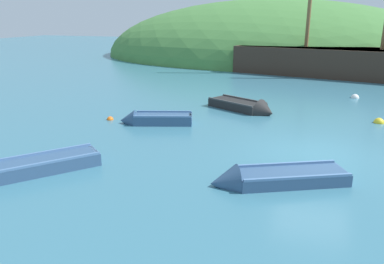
{
  "coord_description": "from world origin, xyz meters",
  "views": [
    {
      "loc": [
        -0.16,
        -12.06,
        4.3
      ],
      "look_at": [
        -4.48,
        0.62,
        0.12
      ],
      "focal_mm": 35.09,
      "sensor_mm": 36.0,
      "label": 1
    }
  ],
  "objects_px": {
    "rowboat_far": "(26,170)",
    "buoy_yellow": "(379,123)",
    "rowboat_outer_right": "(270,180)",
    "buoy_white": "(355,98)",
    "rowboat_center": "(154,120)",
    "rowboat_near_dock": "(246,108)",
    "sailing_ship": "(346,66)",
    "buoy_orange": "(110,120)"
  },
  "relations": [
    {
      "from": "sailing_ship",
      "to": "buoy_white",
      "type": "xyz_separation_m",
      "value": [
        0.18,
        -7.88,
        -0.78
      ]
    },
    {
      "from": "sailing_ship",
      "to": "buoy_yellow",
      "type": "xyz_separation_m",
      "value": [
        0.78,
        -12.9,
        -0.78
      ]
    },
    {
      "from": "rowboat_center",
      "to": "rowboat_outer_right",
      "type": "relative_size",
      "value": 0.83
    },
    {
      "from": "buoy_orange",
      "to": "buoy_white",
      "type": "distance_m",
      "value": 13.17
    },
    {
      "from": "rowboat_outer_right",
      "to": "rowboat_near_dock",
      "type": "bearing_deg",
      "value": -100.82
    },
    {
      "from": "sailing_ship",
      "to": "buoy_white",
      "type": "distance_m",
      "value": 7.92
    },
    {
      "from": "buoy_white",
      "to": "buoy_yellow",
      "type": "bearing_deg",
      "value": -83.23
    },
    {
      "from": "rowboat_near_dock",
      "to": "buoy_orange",
      "type": "height_order",
      "value": "rowboat_near_dock"
    },
    {
      "from": "rowboat_center",
      "to": "buoy_orange",
      "type": "distance_m",
      "value": 2.03
    },
    {
      "from": "sailing_ship",
      "to": "rowboat_outer_right",
      "type": "bearing_deg",
      "value": 93.01
    },
    {
      "from": "sailing_ship",
      "to": "rowboat_near_dock",
      "type": "bearing_deg",
      "value": 79.42
    },
    {
      "from": "rowboat_near_dock",
      "to": "rowboat_far",
      "type": "xyz_separation_m",
      "value": [
        -4.44,
        -9.33,
        -0.0
      ]
    },
    {
      "from": "sailing_ship",
      "to": "rowboat_outer_right",
      "type": "height_order",
      "value": "sailing_ship"
    },
    {
      "from": "rowboat_far",
      "to": "buoy_yellow",
      "type": "bearing_deg",
      "value": 171.62
    },
    {
      "from": "sailing_ship",
      "to": "rowboat_center",
      "type": "distance_m",
      "value": 17.96
    },
    {
      "from": "sailing_ship",
      "to": "rowboat_near_dock",
      "type": "distance_m",
      "value": 13.54
    },
    {
      "from": "sailing_ship",
      "to": "rowboat_near_dock",
      "type": "relative_size",
      "value": 5.25
    },
    {
      "from": "buoy_yellow",
      "to": "rowboat_far",
      "type": "bearing_deg",
      "value": -138.25
    },
    {
      "from": "sailing_ship",
      "to": "rowboat_outer_right",
      "type": "xyz_separation_m",
      "value": [
        -2.74,
        -20.35,
        -0.67
      ]
    },
    {
      "from": "rowboat_near_dock",
      "to": "sailing_ship",
      "type": "bearing_deg",
      "value": 95.72
    },
    {
      "from": "buoy_white",
      "to": "rowboat_far",
      "type": "bearing_deg",
      "value": -124.13
    },
    {
      "from": "rowboat_near_dock",
      "to": "rowboat_outer_right",
      "type": "xyz_separation_m",
      "value": [
        2.16,
        -7.74,
        -0.03
      ]
    },
    {
      "from": "rowboat_near_dock",
      "to": "buoy_orange",
      "type": "relative_size",
      "value": 12.24
    },
    {
      "from": "buoy_orange",
      "to": "buoy_white",
      "type": "relative_size",
      "value": 0.67
    },
    {
      "from": "rowboat_center",
      "to": "rowboat_far",
      "type": "height_order",
      "value": "rowboat_far"
    },
    {
      "from": "rowboat_outer_right",
      "to": "buoy_yellow",
      "type": "relative_size",
      "value": 8.77
    },
    {
      "from": "rowboat_outer_right",
      "to": "buoy_yellow",
      "type": "distance_m",
      "value": 8.24
    },
    {
      "from": "rowboat_near_dock",
      "to": "rowboat_far",
      "type": "distance_m",
      "value": 10.33
    },
    {
      "from": "rowboat_center",
      "to": "buoy_white",
      "type": "xyz_separation_m",
      "value": [
        8.28,
        8.14,
        -0.14
      ]
    },
    {
      "from": "rowboat_near_dock",
      "to": "buoy_white",
      "type": "relative_size",
      "value": 8.26
    },
    {
      "from": "sailing_ship",
      "to": "buoy_white",
      "type": "bearing_deg",
      "value": 102.0
    },
    {
      "from": "rowboat_outer_right",
      "to": "buoy_yellow",
      "type": "height_order",
      "value": "rowboat_outer_right"
    },
    {
      "from": "rowboat_far",
      "to": "buoy_yellow",
      "type": "xyz_separation_m",
      "value": [
        10.12,
        9.03,
        -0.13
      ]
    },
    {
      "from": "rowboat_outer_right",
      "to": "buoy_yellow",
      "type": "bearing_deg",
      "value": -141.71
    },
    {
      "from": "sailing_ship",
      "to": "buoy_orange",
      "type": "xyz_separation_m",
      "value": [
        -10.12,
        -16.09,
        -0.78
      ]
    },
    {
      "from": "sailing_ship",
      "to": "buoy_orange",
      "type": "relative_size",
      "value": 64.19
    },
    {
      "from": "buoy_white",
      "to": "rowboat_center",
      "type": "bearing_deg",
      "value": -135.48
    },
    {
      "from": "buoy_orange",
      "to": "buoy_yellow",
      "type": "xyz_separation_m",
      "value": [
        10.9,
        3.19,
        0.0
      ]
    },
    {
      "from": "buoy_orange",
      "to": "sailing_ship",
      "type": "bearing_deg",
      "value": 57.83
    },
    {
      "from": "rowboat_near_dock",
      "to": "rowboat_far",
      "type": "relative_size",
      "value": 1.02
    },
    {
      "from": "buoy_orange",
      "to": "buoy_white",
      "type": "xyz_separation_m",
      "value": [
        10.3,
        8.21,
        0.0
      ]
    },
    {
      "from": "rowboat_outer_right",
      "to": "buoy_orange",
      "type": "bearing_deg",
      "value": -56.43
    }
  ]
}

